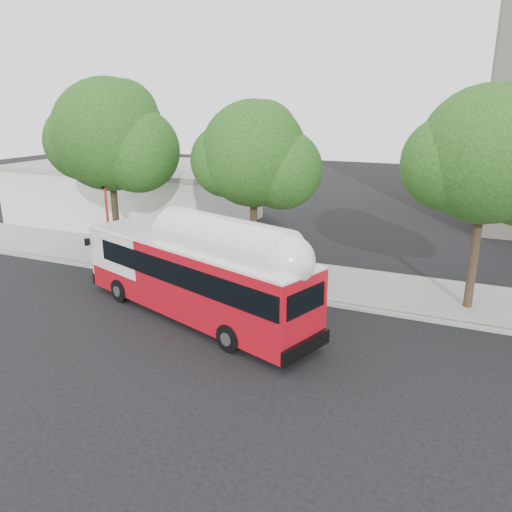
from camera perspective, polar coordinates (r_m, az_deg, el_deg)
The scene contains 10 objects.
ground at distance 19.83m, azimuth -4.65°, elevation -8.04°, with size 120.00×120.00×0.00m, color black.
sidewalk at distance 25.28m, azimuth 2.29°, elevation -2.17°, with size 60.00×5.00×0.15m, color gray.
curb_strip at distance 23.02m, azimuth -0.08°, elevation -4.12°, with size 60.00×0.30×0.15m, color gray.
red_curb_segment at distance 24.30m, azimuth -6.58°, elevation -3.07°, with size 10.00×0.32×0.16m, color maroon.
street_tree_left at distance 27.42m, azimuth -15.58°, elevation 12.70°, with size 6.67×5.80×9.74m.
street_tree_mid at distance 23.82m, azimuth 0.71°, elevation 11.06°, with size 5.75×5.00×8.62m.
street_tree_right at distance 21.75m, azimuth 26.02°, elevation 9.73°, with size 6.21×5.40×9.18m.
low_commercial_bldg at distance 37.90m, azimuth -13.57°, elevation 7.08°, with size 16.20×10.20×4.25m.
transit_bus at distance 20.12m, azimuth -7.02°, elevation -2.57°, with size 12.17×6.00×3.59m.
signal_pole at distance 26.99m, azimuth -16.53°, elevation 3.34°, with size 0.13×0.43×4.53m.
Camera 1 is at (8.62, -15.77, 8.37)m, focal length 35.00 mm.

